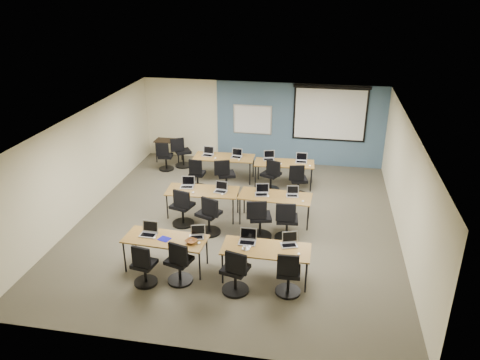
% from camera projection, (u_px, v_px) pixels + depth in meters
% --- Properties ---
extents(floor, '(8.00, 9.00, 0.02)m').
position_uv_depth(floor, '(237.00, 222.00, 11.99)').
color(floor, '#6B6354').
rests_on(floor, ground).
extents(ceiling, '(8.00, 9.00, 0.02)m').
position_uv_depth(ceiling, '(236.00, 121.00, 10.91)').
color(ceiling, white).
rests_on(ceiling, ground).
extents(wall_back, '(8.00, 0.04, 2.70)m').
position_uv_depth(wall_back, '(262.00, 122.00, 15.51)').
color(wall_back, beige).
rests_on(wall_back, ground).
extents(wall_front, '(8.00, 0.04, 2.70)m').
position_uv_depth(wall_front, '(183.00, 282.00, 7.39)').
color(wall_front, beige).
rests_on(wall_front, ground).
extents(wall_left, '(0.04, 9.00, 2.70)m').
position_uv_depth(wall_left, '(85.00, 163.00, 12.11)').
color(wall_left, beige).
rests_on(wall_left, ground).
extents(wall_right, '(0.04, 9.00, 2.70)m').
position_uv_depth(wall_right, '(406.00, 186.00, 10.79)').
color(wall_right, beige).
rests_on(wall_right, ground).
extents(blue_accent_panel, '(5.50, 0.04, 2.70)m').
position_uv_depth(blue_accent_panel, '(299.00, 125.00, 15.27)').
color(blue_accent_panel, '#3D5977').
rests_on(blue_accent_panel, wall_back).
extents(whiteboard, '(1.28, 0.03, 0.98)m').
position_uv_depth(whiteboard, '(252.00, 120.00, 15.45)').
color(whiteboard, silver).
rests_on(whiteboard, wall_back).
extents(projector_screen, '(2.40, 0.10, 1.82)m').
position_uv_depth(projector_screen, '(330.00, 111.00, 14.85)').
color(projector_screen, black).
rests_on(projector_screen, wall_back).
extents(training_table_front_left, '(1.75, 0.73, 0.73)m').
position_uv_depth(training_table_front_left, '(165.00, 240.00, 9.86)').
color(training_table_front_left, '#945E3B').
rests_on(training_table_front_left, floor).
extents(training_table_front_right, '(1.80, 0.75, 0.73)m').
position_uv_depth(training_table_front_right, '(266.00, 250.00, 9.49)').
color(training_table_front_right, brown).
rests_on(training_table_front_right, floor).
extents(training_table_mid_left, '(1.85, 0.77, 0.73)m').
position_uv_depth(training_table_mid_left, '(203.00, 192.00, 12.07)').
color(training_table_mid_left, '#A06746').
rests_on(training_table_mid_left, floor).
extents(training_table_mid_right, '(1.82, 0.76, 0.73)m').
position_uv_depth(training_table_mid_right, '(275.00, 197.00, 11.78)').
color(training_table_mid_right, brown).
rests_on(training_table_mid_right, floor).
extents(training_table_back_left, '(1.83, 0.76, 0.73)m').
position_uv_depth(training_table_back_left, '(224.00, 158.00, 14.32)').
color(training_table_back_left, '#A26B43').
rests_on(training_table_back_left, floor).
extents(training_table_back_right, '(1.76, 0.73, 0.73)m').
position_uv_depth(training_table_back_right, '(284.00, 164.00, 13.86)').
color(training_table_back_right, '#A37D43').
rests_on(training_table_back_right, floor).
extents(laptop_0, '(0.35, 0.30, 0.27)m').
position_uv_depth(laptop_0, '(149.00, 231.00, 9.98)').
color(laptop_0, silver).
rests_on(laptop_0, training_table_front_left).
extents(mouse_0, '(0.07, 0.10, 0.03)m').
position_uv_depth(mouse_0, '(154.00, 238.00, 9.84)').
color(mouse_0, white).
rests_on(mouse_0, training_table_front_left).
extents(task_chair_0, '(0.48, 0.48, 0.97)m').
position_uv_depth(task_chair_0, '(144.00, 268.00, 9.41)').
color(task_chair_0, black).
rests_on(task_chair_0, floor).
extents(laptop_1, '(0.31, 0.26, 0.23)m').
position_uv_depth(laptop_1, '(197.00, 234.00, 9.88)').
color(laptop_1, '#A5A5AB').
rests_on(laptop_1, training_table_front_left).
extents(mouse_1, '(0.08, 0.11, 0.03)m').
position_uv_depth(mouse_1, '(199.00, 243.00, 9.65)').
color(mouse_1, white).
rests_on(mouse_1, training_table_front_left).
extents(task_chair_1, '(0.54, 0.53, 1.01)m').
position_uv_depth(task_chair_1, '(179.00, 266.00, 9.47)').
color(task_chair_1, black).
rests_on(task_chair_1, floor).
extents(laptop_2, '(0.35, 0.30, 0.27)m').
position_uv_depth(laptop_2, '(248.00, 239.00, 9.69)').
color(laptop_2, silver).
rests_on(laptop_2, training_table_front_right).
extents(mouse_2, '(0.07, 0.10, 0.04)m').
position_uv_depth(mouse_2, '(250.00, 247.00, 9.51)').
color(mouse_2, white).
rests_on(mouse_2, training_table_front_right).
extents(task_chair_2, '(0.55, 0.54, 1.02)m').
position_uv_depth(task_chair_2, '(235.00, 275.00, 9.16)').
color(task_chair_2, black).
rests_on(task_chair_2, floor).
extents(laptop_3, '(0.33, 0.28, 0.25)m').
position_uv_depth(laptop_3, '(289.00, 242.00, 9.59)').
color(laptop_3, '#B9B9C0').
rests_on(laptop_3, training_table_front_right).
extents(mouse_3, '(0.07, 0.10, 0.03)m').
position_uv_depth(mouse_3, '(299.00, 254.00, 9.27)').
color(mouse_3, white).
rests_on(mouse_3, training_table_front_right).
extents(task_chair_3, '(0.51, 0.51, 0.99)m').
position_uv_depth(task_chair_3, '(288.00, 277.00, 9.12)').
color(task_chair_3, black).
rests_on(task_chair_3, floor).
extents(laptop_4, '(0.34, 0.29, 0.26)m').
position_uv_depth(laptop_4, '(187.00, 184.00, 12.24)').
color(laptop_4, '#B3B3B6').
rests_on(laptop_4, training_table_mid_left).
extents(mouse_4, '(0.07, 0.11, 0.04)m').
position_uv_depth(mouse_4, '(193.00, 192.00, 11.91)').
color(mouse_4, white).
rests_on(mouse_4, training_table_mid_left).
extents(task_chair_4, '(0.56, 0.56, 1.03)m').
position_uv_depth(task_chair_4, '(182.00, 210.00, 11.69)').
color(task_chair_4, black).
rests_on(task_chair_4, floor).
extents(laptop_5, '(0.32, 0.27, 0.24)m').
position_uv_depth(laptop_5, '(221.00, 189.00, 11.98)').
color(laptop_5, '#B8B8B8').
rests_on(laptop_5, training_table_mid_left).
extents(mouse_5, '(0.07, 0.10, 0.03)m').
position_uv_depth(mouse_5, '(222.00, 194.00, 11.81)').
color(mouse_5, white).
rests_on(mouse_5, training_table_mid_left).
extents(task_chair_5, '(0.60, 0.56, 1.04)m').
position_uv_depth(task_chair_5, '(209.00, 218.00, 11.29)').
color(task_chair_5, black).
rests_on(task_chair_5, floor).
extents(laptop_6, '(0.33, 0.28, 0.25)m').
position_uv_depth(laptop_6, '(262.00, 192.00, 11.82)').
color(laptop_6, '#ABABB2').
rests_on(laptop_6, training_table_mid_right).
extents(mouse_6, '(0.07, 0.11, 0.04)m').
position_uv_depth(mouse_6, '(268.00, 196.00, 11.70)').
color(mouse_6, white).
rests_on(mouse_6, training_table_mid_right).
extents(task_chair_6, '(0.58, 0.58, 1.05)m').
position_uv_depth(task_chair_6, '(259.00, 222.00, 11.11)').
color(task_chair_6, black).
rests_on(task_chair_6, floor).
extents(laptop_7, '(0.30, 0.25, 0.23)m').
position_uv_depth(laptop_7, '(292.00, 193.00, 11.75)').
color(laptop_7, silver).
rests_on(laptop_7, training_table_mid_right).
extents(mouse_7, '(0.08, 0.11, 0.03)m').
position_uv_depth(mouse_7, '(303.00, 201.00, 11.45)').
color(mouse_7, white).
rests_on(mouse_7, training_table_mid_right).
extents(task_chair_7, '(0.57, 0.57, 1.04)m').
position_uv_depth(task_chair_7, '(286.00, 224.00, 11.03)').
color(task_chair_7, black).
rests_on(task_chair_7, floor).
extents(laptop_8, '(0.34, 0.29, 0.25)m').
position_uv_depth(laptop_8, '(208.00, 153.00, 14.41)').
color(laptop_8, '#BBBBBB').
rests_on(laptop_8, training_table_back_left).
extents(mouse_8, '(0.08, 0.10, 0.03)m').
position_uv_depth(mouse_8, '(215.00, 158.00, 14.17)').
color(mouse_8, white).
rests_on(mouse_8, training_table_back_left).
extents(task_chair_8, '(0.47, 0.47, 0.96)m').
position_uv_depth(task_chair_8, '(197.00, 176.00, 13.77)').
color(task_chair_8, black).
rests_on(task_chair_8, floor).
extents(laptop_9, '(0.32, 0.27, 0.24)m').
position_uv_depth(laptop_9, '(237.00, 155.00, 14.26)').
color(laptop_9, '#ABABAB').
rests_on(laptop_9, training_table_back_left).
extents(mouse_9, '(0.08, 0.11, 0.04)m').
position_uv_depth(mouse_9, '(239.00, 160.00, 14.04)').
color(mouse_9, white).
rests_on(mouse_9, training_table_back_left).
extents(task_chair_9, '(0.57, 0.55, 1.02)m').
position_uv_depth(task_chair_9, '(225.00, 178.00, 13.57)').
color(task_chair_9, black).
rests_on(task_chair_9, floor).
extents(laptop_10, '(0.33, 0.28, 0.25)m').
position_uv_depth(laptop_10, '(269.00, 157.00, 14.09)').
color(laptop_10, '#B1B2BF').
rests_on(laptop_10, training_table_back_right).
extents(mouse_10, '(0.07, 0.10, 0.03)m').
position_uv_depth(mouse_10, '(281.00, 164.00, 13.73)').
color(mouse_10, white).
rests_on(mouse_10, training_table_back_right).
extents(task_chair_10, '(0.58, 0.54, 1.02)m').
position_uv_depth(task_chair_10, '(271.00, 178.00, 13.58)').
color(task_chair_10, black).
rests_on(task_chair_10, floor).
extents(laptop_11, '(0.33, 0.28, 0.25)m').
position_uv_depth(laptop_11, '(301.00, 160.00, 13.90)').
color(laptop_11, '#B0B0B2').
rests_on(laptop_11, training_table_back_right).
extents(mouse_11, '(0.07, 0.10, 0.04)m').
position_uv_depth(mouse_11, '(310.00, 166.00, 13.59)').
color(mouse_11, white).
rests_on(mouse_11, training_table_back_right).
extents(task_chair_11, '(0.52, 0.52, 1.00)m').
position_uv_depth(task_chair_11, '(298.00, 183.00, 13.27)').
color(task_chair_11, black).
rests_on(task_chair_11, floor).
extents(blue_mousepad, '(0.29, 0.27, 0.01)m').
position_uv_depth(blue_mousepad, '(164.00, 239.00, 9.81)').
color(blue_mousepad, '#0D0C8D').
rests_on(blue_mousepad, training_table_front_left).
extents(snack_bowl, '(0.33, 0.33, 0.06)m').
position_uv_depth(snack_bowl, '(191.00, 241.00, 9.67)').
color(snack_bowl, olive).
rests_on(snack_bowl, training_table_front_left).
extents(snack_plate, '(0.17, 0.17, 0.01)m').
position_uv_depth(snack_plate, '(246.00, 249.00, 9.46)').
color(snack_plate, white).
rests_on(snack_plate, training_table_front_right).
extents(coffee_cup, '(0.08, 0.08, 0.07)m').
position_uv_depth(coffee_cup, '(245.00, 248.00, 9.41)').
color(coffee_cup, white).
rests_on(coffee_cup, snack_plate).
extents(utility_table, '(0.89, 0.50, 0.75)m').
position_uv_depth(utility_table, '(168.00, 143.00, 15.73)').
color(utility_table, black).
rests_on(utility_table, floor).
extents(spare_chair_a, '(0.61, 0.54, 1.02)m').
position_uv_depth(spare_chair_a, '(182.00, 155.00, 15.36)').
color(spare_chair_a, black).
rests_on(spare_chair_a, floor).
extents(spare_chair_b, '(0.49, 0.49, 0.97)m').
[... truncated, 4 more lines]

